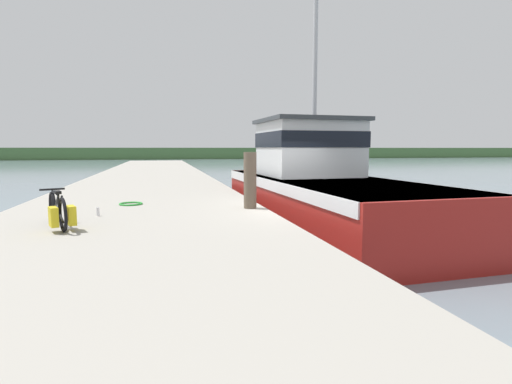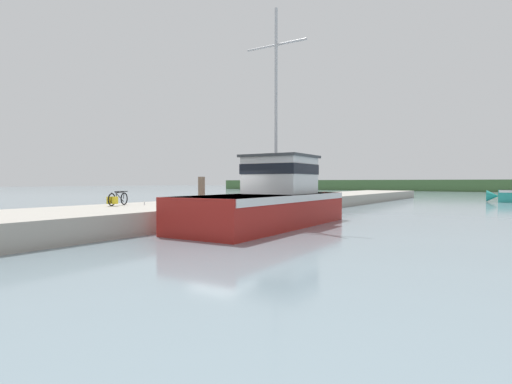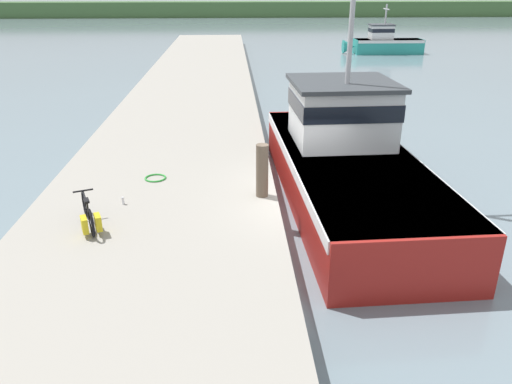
% 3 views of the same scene
% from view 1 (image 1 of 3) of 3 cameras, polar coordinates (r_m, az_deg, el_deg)
% --- Properties ---
extents(ground_plane, '(320.00, 320.00, 0.00)m').
position_cam_1_polar(ground_plane, '(10.08, 6.41, -6.97)').
color(ground_plane, gray).
extents(dock_pier, '(6.02, 80.00, 0.86)m').
position_cam_1_polar(dock_pier, '(9.43, -16.60, -5.44)').
color(dock_pier, '#A39E93').
rests_on(dock_pier, ground_plane).
extents(far_shoreline, '(180.00, 5.00, 2.44)m').
position_cam_1_polar(far_shoreline, '(94.20, 7.41, 5.54)').
color(far_shoreline, '#426638').
rests_on(far_shoreline, ground_plane).
extents(fishing_boat_main, '(3.84, 11.83, 9.90)m').
position_cam_1_polar(fishing_boat_main, '(12.23, 8.78, 0.81)').
color(fishing_boat_main, maroon).
rests_on(fishing_boat_main, ground_plane).
extents(boat_green_anchored, '(6.80, 1.93, 4.01)m').
position_cam_1_polar(boat_green_anchored, '(43.97, 6.00, 4.42)').
color(boat_green_anchored, teal).
rests_on(boat_green_anchored, ground_plane).
extents(bicycle_touring, '(0.82, 1.59, 0.68)m').
position_cam_1_polar(bicycle_touring, '(7.99, -26.31, -2.53)').
color(bicycle_touring, black).
rests_on(bicycle_touring, dock_pier).
extents(mooring_post, '(0.31, 0.31, 1.35)m').
position_cam_1_polar(mooring_post, '(9.58, -0.85, 1.68)').
color(mooring_post, brown).
rests_on(mooring_post, dock_pier).
extents(hose_coil, '(0.59, 0.59, 0.04)m').
position_cam_1_polar(hose_coil, '(10.76, -17.45, -1.61)').
color(hose_coil, green).
rests_on(hose_coil, dock_pier).
extents(water_bottle_by_bike, '(0.06, 0.06, 0.19)m').
position_cam_1_polar(water_bottle_by_bike, '(9.18, -21.65, -2.63)').
color(water_bottle_by_bike, silver).
rests_on(water_bottle_by_bike, dock_pier).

